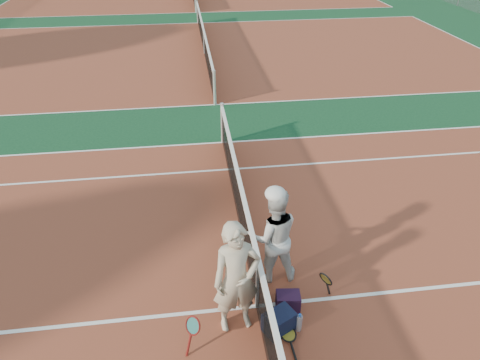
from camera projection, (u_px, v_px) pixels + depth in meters
name	position (u px, v px, depth m)	size (l,w,h in m)	color
ground	(257.00, 306.00, 6.67)	(130.00, 130.00, 0.00)	#0F3A1F
court_main	(257.00, 306.00, 6.66)	(23.77, 10.97, 0.01)	brown
court_far_a	(204.00, 53.00, 17.90)	(23.77, 10.97, 0.01)	brown
net_main	(258.00, 283.00, 6.39)	(0.10, 10.98, 1.02)	black
net_far_a	(204.00, 41.00, 17.62)	(0.10, 10.98, 1.02)	black
player_a	(236.00, 279.00, 5.89)	(0.68, 0.44, 1.86)	#C0B095
player_b	(273.00, 236.00, 6.77)	(0.83, 0.65, 1.71)	silver
racket_red	(194.00, 333.00, 5.92)	(0.27, 0.27, 0.56)	maroon
racket_black_held	(325.00, 286.00, 6.63)	(0.24, 0.27, 0.57)	black
racket_spare	(288.00, 334.00, 6.19)	(0.60, 0.27, 0.07)	black
sports_bag_navy	(279.00, 322.00, 6.20)	(0.44, 0.30, 0.34)	black
sports_bag_purple	(288.00, 301.00, 6.56)	(0.36, 0.25, 0.30)	black
water_bottle	(299.00, 323.00, 6.22)	(0.09, 0.09, 0.30)	silver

